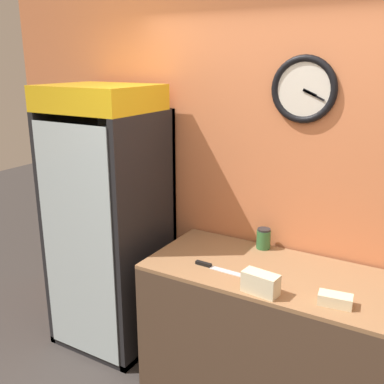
# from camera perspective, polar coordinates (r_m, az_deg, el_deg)

# --- Properties ---
(wall_back) EXTENTS (5.20, 0.10, 2.70)m
(wall_back) POSITION_cam_1_polar(r_m,az_deg,el_deg) (3.09, 14.29, 0.47)
(wall_back) COLOR #D17547
(wall_back) RESTS_ON ground_plane
(prep_counter) EXTENTS (1.69, 0.74, 0.92)m
(prep_counter) POSITION_cam_1_polar(r_m,az_deg,el_deg) (3.10, 10.74, -17.63)
(prep_counter) COLOR #4C3828
(prep_counter) RESTS_ON ground_plane
(beverage_cooler) EXTENTS (0.76, 0.72, 2.01)m
(beverage_cooler) POSITION_cam_1_polar(r_m,az_deg,el_deg) (3.50, -10.01, -1.74)
(beverage_cooler) COLOR black
(beverage_cooler) RESTS_ON ground_plane
(sandwich_stack_bottom) EXTENTS (0.22, 0.12, 0.06)m
(sandwich_stack_bottom) POSITION_cam_1_polar(r_m,az_deg,el_deg) (2.61, 8.67, -11.98)
(sandwich_stack_bottom) COLOR beige
(sandwich_stack_bottom) RESTS_ON prep_counter
(sandwich_stack_middle) EXTENTS (0.22, 0.12, 0.06)m
(sandwich_stack_middle) POSITION_cam_1_polar(r_m,az_deg,el_deg) (2.58, 8.73, -10.78)
(sandwich_stack_middle) COLOR beige
(sandwich_stack_middle) RESTS_ON sandwich_stack_bottom
(sandwich_flat_left) EXTENTS (0.19, 0.11, 0.06)m
(sandwich_flat_left) POSITION_cam_1_polar(r_m,az_deg,el_deg) (2.59, 17.72, -12.90)
(sandwich_flat_left) COLOR beige
(sandwich_flat_left) RESTS_ON prep_counter
(chefs_knife) EXTENTS (0.33, 0.05, 0.02)m
(chefs_knife) POSITION_cam_1_polar(r_m,az_deg,el_deg) (2.88, 2.56, -9.45)
(chefs_knife) COLOR silver
(chefs_knife) RESTS_ON prep_counter
(condiment_jar) EXTENTS (0.10, 0.10, 0.14)m
(condiment_jar) POSITION_cam_1_polar(r_m,az_deg,el_deg) (3.17, 9.07, -5.86)
(condiment_jar) COLOR #336B38
(condiment_jar) RESTS_ON prep_counter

